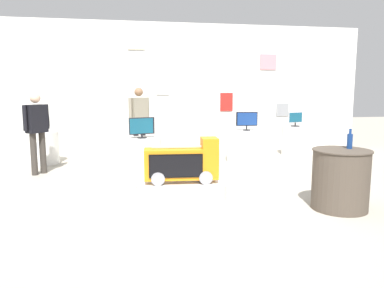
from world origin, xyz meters
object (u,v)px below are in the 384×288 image
at_px(display_pedestal_center_rear, 246,146).
at_px(display_pedestal_left_rear, 142,157).
at_px(tv_on_right_rear, 40,123).
at_px(main_display_pedestal, 181,189).
at_px(display_pedestal_right_rear, 42,147).
at_px(display_pedestal_far_right, 295,141).
at_px(novelty_firetruck_tv, 183,164).
at_px(tv_on_far_right, 295,119).
at_px(tv_on_left_rear, 142,127).
at_px(bottle_on_side_table, 350,141).
at_px(shopper_browsing_rear, 139,118).
at_px(side_table_round, 340,179).
at_px(tv_on_center_rear, 247,120).
at_px(shopper_browsing_near_truck, 37,127).

bearing_deg(display_pedestal_center_rear, display_pedestal_left_rear, -158.94).
bearing_deg(tv_on_right_rear, main_display_pedestal, -49.50).
relative_size(display_pedestal_right_rear, display_pedestal_far_right, 1.02).
distance_m(novelty_firetruck_tv, tv_on_far_right, 4.66).
bearing_deg(tv_on_left_rear, bottle_on_side_table, -42.25).
bearing_deg(tv_on_right_rear, shopper_browsing_rear, 1.76).
xyz_separation_m(side_table_round, bottle_on_side_table, (0.15, 0.07, 0.52)).
bearing_deg(display_pedestal_center_rear, tv_on_right_rear, 172.00).
bearing_deg(novelty_firetruck_tv, bottle_on_side_table, -22.61).
distance_m(tv_on_left_rear, tv_on_center_rear, 2.58).
bearing_deg(novelty_firetruck_tv, tv_on_left_rear, 108.96).
xyz_separation_m(tv_on_center_rear, tv_on_far_right, (1.51, 0.68, -0.05)).
bearing_deg(display_pedestal_far_right, tv_on_left_rear, -157.66).
xyz_separation_m(side_table_round, shopper_browsing_near_truck, (-4.58, 3.03, 0.50)).
bearing_deg(display_pedestal_left_rear, tv_on_left_rear, -105.93).
distance_m(display_pedestal_left_rear, tv_on_center_rear, 2.64).
distance_m(display_pedestal_far_right, shopper_browsing_rear, 3.95).
relative_size(novelty_firetruck_tv, tv_on_right_rear, 3.06).
bearing_deg(display_pedestal_center_rear, tv_on_center_rear, -83.85).
xyz_separation_m(display_pedestal_left_rear, tv_on_far_right, (3.92, 1.60, 0.56)).
relative_size(novelty_firetruck_tv, shopper_browsing_near_truck, 0.72).
bearing_deg(shopper_browsing_rear, tv_on_center_rear, -16.63).
distance_m(tv_on_right_rear, side_table_round, 6.30).
height_order(main_display_pedestal, novelty_firetruck_tv, novelty_firetruck_tv).
distance_m(novelty_firetruck_tv, tv_on_left_rear, 1.71).
bearing_deg(novelty_firetruck_tv, main_display_pedestal, 158.37).
distance_m(display_pedestal_left_rear, shopper_browsing_near_truck, 2.13).
bearing_deg(display_pedestal_center_rear, main_display_pedestal, -127.15).
bearing_deg(display_pedestal_far_right, display_pedestal_center_rear, -155.81).
bearing_deg(shopper_browsing_rear, display_pedestal_left_rear, -90.68).
xyz_separation_m(display_pedestal_right_rear, shopper_browsing_rear, (2.18, 0.06, 0.63)).
xyz_separation_m(tv_on_left_rear, display_pedestal_far_right, (3.92, 1.61, -0.58)).
height_order(tv_on_center_rear, bottle_on_side_table, tv_on_center_rear).
relative_size(novelty_firetruck_tv, side_table_round, 1.37).
height_order(tv_on_left_rear, bottle_on_side_table, tv_on_left_rear).
xyz_separation_m(tv_on_left_rear, shopper_browsing_rear, (0.02, 1.64, 0.05)).
relative_size(main_display_pedestal, tv_on_left_rear, 2.86).
xyz_separation_m(main_display_pedestal, display_pedestal_far_right, (3.40, 3.17, 0.25)).
xyz_separation_m(main_display_pedestal, shopper_browsing_rear, (-0.50, 3.20, 0.88)).
distance_m(display_pedestal_right_rear, display_pedestal_far_right, 6.08).
bearing_deg(tv_on_left_rear, display_pedestal_center_rear, 21.14).
distance_m(tv_on_right_rear, bottle_on_side_table, 6.36).
height_order(bottle_on_side_table, shopper_browsing_rear, shopper_browsing_rear).
distance_m(display_pedestal_right_rear, side_table_round, 6.29).
relative_size(tv_on_right_rear, shopper_browsing_near_truck, 0.24).
distance_m(display_pedestal_right_rear, tv_on_right_rear, 0.54).
relative_size(bottle_on_side_table, shopper_browsing_rear, 0.16).
xyz_separation_m(tv_on_right_rear, bottle_on_side_table, (4.89, -4.06, 0.04)).
distance_m(side_table_round, shopper_browsing_rear, 4.94).
bearing_deg(display_pedestal_center_rear, bottle_on_side_table, -84.47).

